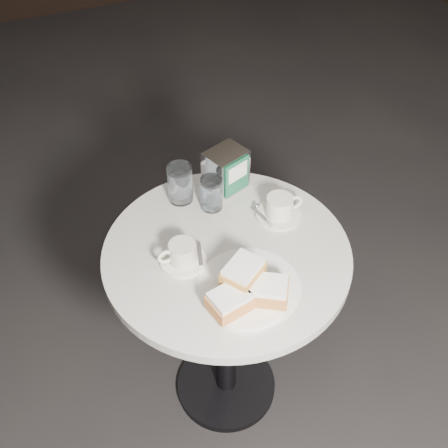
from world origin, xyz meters
TOP-DOWN VIEW (x-y plane):
  - ground at (0.00, 0.00)m, footprint 7.00×7.00m
  - cafe_table at (0.00, 0.00)m, footprint 0.70×0.70m
  - sugar_spill at (0.00, -0.14)m, footprint 0.28×0.28m
  - beignet_plate at (-0.02, -0.18)m, footprint 0.23×0.22m
  - coffee_cup_left at (-0.13, 0.01)m, footprint 0.14×0.13m
  - coffee_cup_right at (0.20, 0.07)m, footprint 0.15×0.14m
  - water_glass_left at (-0.04, 0.26)m, footprint 0.08×0.08m
  - water_glass_right at (0.03, 0.18)m, footprint 0.08×0.08m
  - napkin_dispenser at (0.10, 0.25)m, footprint 0.14×0.13m

SIDE VIEW (x-z plane):
  - ground at x=0.00m, z-range 0.00..0.00m
  - cafe_table at x=0.00m, z-range 0.17..0.92m
  - sugar_spill at x=0.00m, z-range 0.74..0.75m
  - coffee_cup_left at x=-0.13m, z-range 0.74..0.81m
  - coffee_cup_right at x=0.20m, z-range 0.74..0.81m
  - beignet_plate at x=-0.02m, z-range 0.73..0.83m
  - water_glass_right at x=0.03m, z-range 0.74..0.85m
  - water_glass_left at x=-0.04m, z-range 0.74..0.87m
  - napkin_dispenser at x=0.10m, z-range 0.75..0.88m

